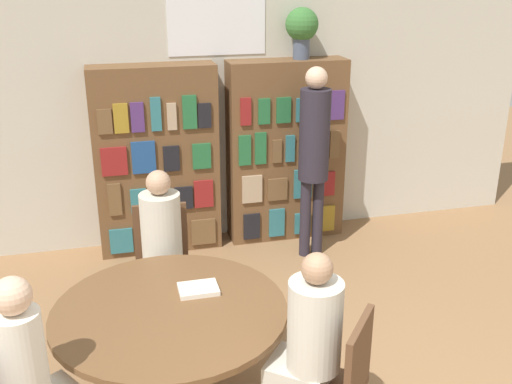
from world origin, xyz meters
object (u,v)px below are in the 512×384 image
Objects in this scene: chair_left_side at (163,258)px; librarian_standing at (314,145)px; seated_reader_right at (307,342)px; bookshelf_left at (157,161)px; reading_table at (171,322)px; flower_vase at (302,28)px; seated_reader_back at (35,376)px; seated_reader_left at (162,243)px; bookshelf_right at (286,151)px; chair_far_side at (337,383)px.

chair_left_side is 0.51× the size of librarian_standing.
librarian_standing is (0.85, 2.33, 0.36)m from seated_reader_right.
bookshelf_left is 2.32m from reading_table.
reading_table is 1.11× the size of seated_reader_right.
librarian_standing reaches higher than bookshelf_left.
flower_vase is 0.26× the size of librarian_standing.
reading_table is 1.09× the size of seated_reader_back.
librarian_standing is at bearing -144.05° from seated_reader_left.
seated_reader_back is at bearing -107.30° from bookshelf_left.
bookshelf_right reaches higher than seated_reader_left.
bookshelf_left reaches higher than seated_reader_right.
librarian_standing is (0.11, -0.50, 0.20)m from bookshelf_right.
bookshelf_left is 2.88m from seated_reader_right.
chair_far_side is at bearing 117.00° from chair_left_side.
chair_left_side is (0.05, 1.02, -0.10)m from reading_table.
bookshelf_left and bookshelf_right have the same top height.
reading_table is 1.10× the size of seated_reader_left.
seated_reader_left is (0.05, 0.85, 0.12)m from reading_table.
librarian_standing is (-0.03, -0.51, -0.97)m from flower_vase.
seated_reader_back is at bearing 125.77° from seated_reader_right.
seated_reader_left is (-1.36, -1.45, -0.15)m from bookshelf_right.
chair_left_side is 1.74m from librarian_standing.
reading_table is (-0.15, -2.30, -0.27)m from bookshelf_left.
chair_left_side is at bearing 60.23° from seated_reader_right.
bookshelf_right is 1.99m from seated_reader_left.
chair_far_side reaches higher than reading_table.
seated_reader_left is at bearing -133.16° from bookshelf_right.
bookshelf_left is 1.46m from librarian_standing.
bookshelf_right is 1.89m from chair_left_side.
bookshelf_right reaches higher than chair_far_side.
chair_left_side is at bearing 119.93° from seated_reader_back.
chair_far_side is 0.73× the size of seated_reader_right.
librarian_standing is (1.36, -0.50, 0.20)m from bookshelf_left.
seated_reader_back reaches higher than chair_far_side.
flower_vase is 0.51× the size of chair_far_side.
bookshelf_left is 1.39× the size of seated_reader_back.
seated_reader_left is 1.01× the size of seated_reader_right.
chair_left_side is 0.73× the size of seated_reader_right.
seated_reader_right is at bearing -79.87° from bookshelf_left.
librarian_standing is (1.46, 0.95, 0.35)m from seated_reader_left.
flower_vase is 3.11m from reading_table.
bookshelf_right is 3.03m from chair_far_side.
chair_far_side is at bearing -104.05° from flower_vase.
flower_vase reaches higher than seated_reader_back.
librarian_standing is (1.45, 0.77, 0.56)m from chair_left_side.
flower_vase reaches higher than bookshelf_right.
chair_far_side is 1.52m from seated_reader_back.
seated_reader_left is (-0.11, -1.45, -0.15)m from bookshelf_left.
bookshelf_right is at bearing -133.64° from chair_left_side.
seated_reader_right is at bearing -107.16° from flower_vase.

